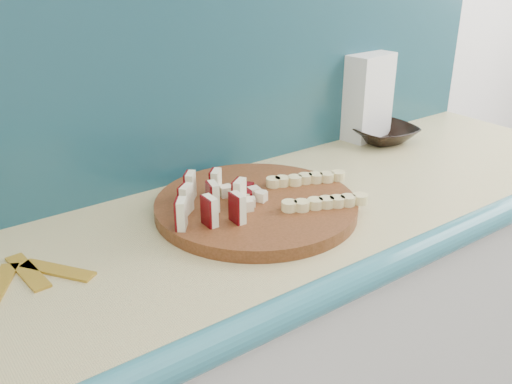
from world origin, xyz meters
name	(u,v)px	position (x,y,z in m)	size (l,w,h in m)	color
backsplash	(159,84)	(0.10, 1.79, 1.16)	(2.20, 0.02, 0.50)	teal
cutting_board	(256,206)	(0.19, 1.53, 0.92)	(0.45, 0.45, 0.03)	#47260F
apple_wedges	(209,199)	(0.07, 1.54, 0.97)	(0.18, 0.20, 0.06)	#FBF5C9
apple_chunks	(243,197)	(0.16, 1.54, 0.95)	(0.08, 0.08, 0.02)	beige
banana_slices	(315,190)	(0.31, 1.48, 0.95)	(0.23, 0.22, 0.02)	#F0E093
brown_bowl	(382,133)	(0.78, 1.69, 0.93)	(0.19, 0.19, 0.05)	black
flour_bag	(365,96)	(0.76, 1.76, 1.04)	(0.15, 0.11, 0.25)	white
banana_peel	(28,276)	(-0.30, 1.56, 0.91)	(0.21, 0.17, 0.01)	#B58D22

